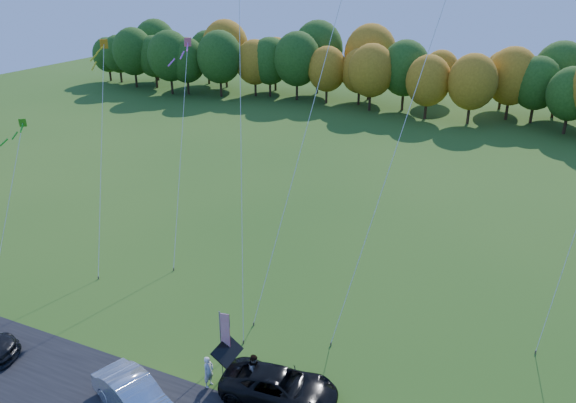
% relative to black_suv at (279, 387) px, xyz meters
% --- Properties ---
extents(ground, '(160.00, 160.00, 0.00)m').
position_rel_black_suv_xyz_m(ground, '(-2.48, 0.29, -0.74)').
color(ground, '#234E14').
extents(tree_line, '(116.00, 12.00, 10.00)m').
position_rel_black_suv_xyz_m(tree_line, '(-2.48, 55.29, -0.74)').
color(tree_line, '#1E4711').
rests_on(tree_line, ground).
extents(black_suv, '(5.60, 3.07, 1.49)m').
position_rel_black_suv_xyz_m(black_suv, '(0.00, 0.00, 0.00)').
color(black_suv, black).
rests_on(black_suv, ground).
extents(silver_sedan, '(5.12, 3.21, 1.59)m').
position_rel_black_suv_xyz_m(silver_sedan, '(-5.49, -3.30, 0.05)').
color(silver_sedan, silver).
rests_on(silver_sedan, ground).
extents(person_tailgate_a, '(0.47, 0.64, 1.60)m').
position_rel_black_suv_xyz_m(person_tailgate_a, '(-3.42, -0.55, 0.06)').
color(person_tailgate_a, silver).
rests_on(person_tailgate_a, ground).
extents(person_tailgate_b, '(0.72, 0.89, 1.73)m').
position_rel_black_suv_xyz_m(person_tailgate_b, '(-1.45, 0.37, 0.12)').
color(person_tailgate_b, gray).
rests_on(person_tailgate_b, ground).
extents(feather_flag, '(0.50, 0.15, 3.76)m').
position_rel_black_suv_xyz_m(feather_flag, '(-2.95, 0.24, 1.55)').
color(feather_flag, '#999999').
rests_on(feather_flag, ground).
extents(kite_delta_blue, '(6.31, 10.78, 28.28)m').
position_rel_black_suv_xyz_m(kite_delta_blue, '(-5.95, 7.80, 12.91)').
color(kite_delta_blue, '#4C3F33').
rests_on(kite_delta_blue, ground).
extents(kite_parafoil_orange, '(5.70, 11.24, 24.95)m').
position_rel_black_suv_xyz_m(kite_parafoil_orange, '(2.78, 10.04, 11.60)').
color(kite_parafoil_orange, '#4C3F33').
rests_on(kite_parafoil_orange, ground).
extents(kite_delta_red, '(4.07, 11.23, 24.55)m').
position_rel_black_suv_xyz_m(kite_delta_red, '(-2.44, 9.75, 11.20)').
color(kite_delta_red, '#4C3F33').
rests_on(kite_delta_red, ground).
extents(kite_diamond_yellow, '(3.43, 6.76, 14.26)m').
position_rel_black_suv_xyz_m(kite_diamond_yellow, '(-16.48, 7.94, 6.19)').
color(kite_diamond_yellow, '#4C3F33').
rests_on(kite_diamond_yellow, ground).
extents(kite_diamond_green, '(1.23, 5.48, 10.03)m').
position_rel_black_suv_xyz_m(kite_diamond_green, '(-19.52, 2.93, 4.22)').
color(kite_diamond_green, '#4C3F33').
rests_on(kite_diamond_green, ground).
extents(kite_diamond_pink, '(3.10, 7.56, 14.14)m').
position_rel_black_suv_xyz_m(kite_diamond_pink, '(-12.63, 11.25, 6.14)').
color(kite_diamond_pink, '#4C3F33').
rests_on(kite_diamond_pink, ground).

